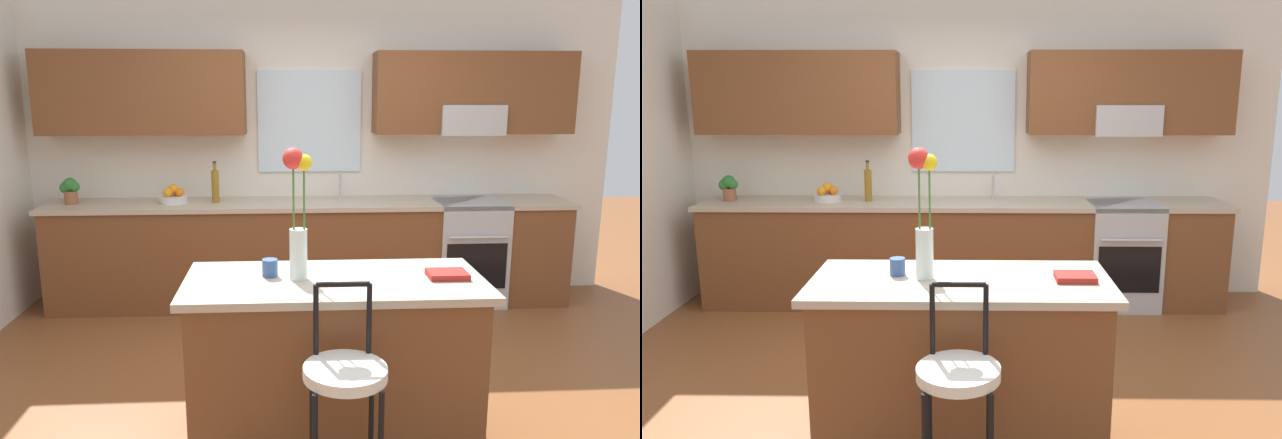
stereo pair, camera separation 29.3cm
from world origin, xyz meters
The scene contains 13 objects.
ground_plane centered at (0.00, 0.00, 0.00)m, with size 14.00×14.00×0.00m, color brown.
back_wall_assembly centered at (0.03, 1.98, 1.51)m, with size 5.60×0.50×2.70m.
counter_run centered at (0.00, 1.70, 0.47)m, with size 4.56×0.64×0.92m.
sink_faucet centered at (0.27, 1.84, 1.06)m, with size 0.02×0.13×0.23m.
oven_range centered at (1.40, 1.68, 0.46)m, with size 0.60×0.64×0.92m.
kitchen_island centered at (0.02, -0.53, 0.46)m, with size 1.52×0.69×0.92m.
bar_stool_near centered at (0.02, -1.09, 0.64)m, with size 0.36×0.36×1.04m.
flower_vase centered at (-0.16, -0.53, 1.26)m, with size 0.14×0.10×0.66m.
mug_ceramic centered at (-0.30, -0.47, 0.97)m, with size 0.08×0.08×0.09m, color #33518C.
cookbook centered at (0.60, -0.54, 0.94)m, with size 0.20×0.15×0.03m, color maroon.
fruit_bowl_oranges centered at (-1.19, 1.70, 0.98)m, with size 0.24×0.24×0.16m.
bottle_olive_oil centered at (-0.83, 1.70, 1.07)m, with size 0.06×0.06×0.36m.
potted_plant_small centered at (-2.06, 1.70, 1.05)m, with size 0.18×0.12×0.23m.
Camera 1 is at (-0.21, -3.39, 1.83)m, focal length 33.20 mm.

